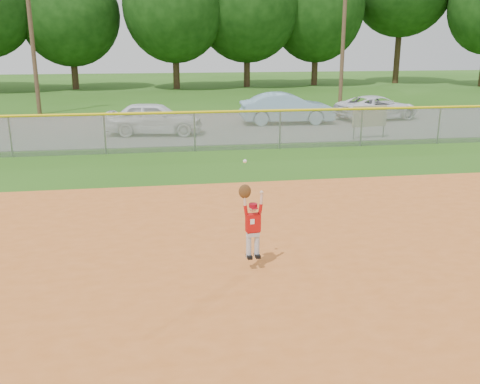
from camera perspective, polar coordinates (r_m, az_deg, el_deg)
name	(u,v)px	position (r m, az deg, el deg)	size (l,w,h in m)	color
ground	(233,248)	(11.10, -0.79, -5.98)	(120.00, 120.00, 0.00)	#275413
clay_infield	(261,319)	(8.42, 2.25, -13.41)	(24.00, 16.00, 0.04)	#C86224
parking_strip	(186,127)	(26.55, -5.83, 6.95)	(44.00, 10.00, 0.03)	slate
car_white_a	(154,118)	(24.34, -9.12, 7.78)	(1.71, 4.26, 1.45)	white
car_blue	(287,108)	(27.33, 5.00, 8.89)	(1.62, 4.65, 1.53)	#80AAC0
car_white_b	(377,108)	(29.60, 14.42, 8.72)	(2.08, 4.51, 1.25)	white
sponsor_sign	(370,117)	(23.65, 13.66, 7.77)	(1.61, 0.28, 1.44)	gray
outfield_fence	(194,129)	(20.50, -4.88, 6.76)	(40.06, 0.10, 1.55)	gray
power_lines	(194,30)	(32.29, -4.90, 16.88)	(19.40, 0.24, 9.00)	#4C3823
ballplayer	(252,222)	(9.70, 1.27, -3.18)	(0.47, 0.21, 1.86)	silver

